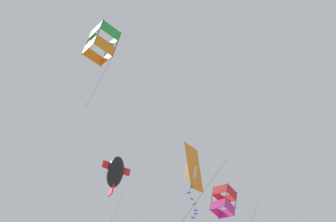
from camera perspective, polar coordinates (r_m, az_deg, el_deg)
kite_fish_far_centre at (r=29.99m, az=-6.27°, el=-7.21°), size 1.83×1.71×5.37m
kite_box_upper_right at (r=25.69m, az=-7.85°, el=7.95°), size 1.30×1.72×7.15m
kite_box_low_drifter at (r=26.50m, az=6.63°, el=-10.61°), size 2.64×2.30×7.22m
kite_delta_mid_left at (r=24.66m, az=2.97°, el=-6.92°), size 3.65×3.04×7.11m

